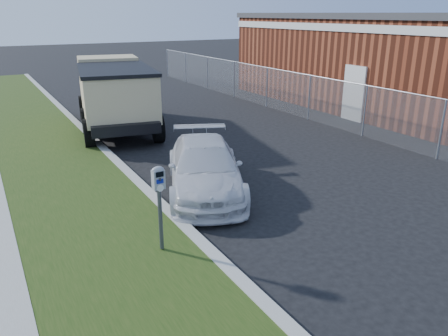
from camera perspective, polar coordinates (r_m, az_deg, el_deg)
ground at (r=9.79m, az=10.11°, el=-5.87°), size 120.00×120.00×0.00m
streetside at (r=9.64m, az=-25.52°, el=-7.60°), size 6.12×50.00×0.15m
chainlink_fence at (r=18.32m, az=11.13°, el=10.12°), size 0.06×30.06×30.00m
brick_building at (r=23.17m, az=21.34°, el=13.26°), size 9.20×14.20×4.17m
parking_meter at (r=7.60m, az=-8.50°, el=-2.88°), size 0.22×0.16×1.57m
white_wagon at (r=10.69m, az=-2.63°, el=0.21°), size 3.25×4.59×1.23m
dump_truck at (r=17.14m, az=-14.17°, el=9.73°), size 3.48×6.67×2.49m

